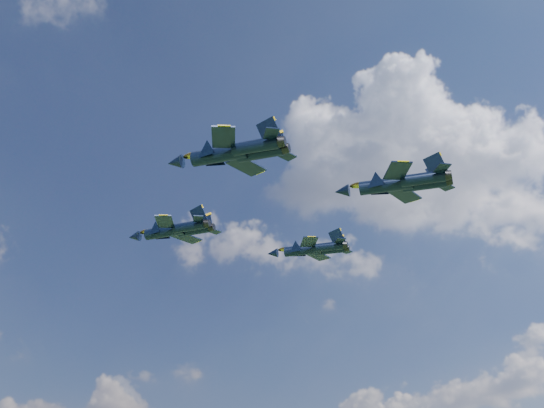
{
  "coord_description": "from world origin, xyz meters",
  "views": [
    {
      "loc": [
        -59.38,
        -71.06,
        18.84
      ],
      "look_at": [
        -4.3,
        0.14,
        61.24
      ],
      "focal_mm": 45.0,
      "sensor_mm": 36.0,
      "label": 1
    }
  ],
  "objects": [
    {
      "name": "jet_lead",
      "position": [
        -13.58,
        15.85,
        59.67
      ],
      "size": [
        11.22,
        14.92,
        3.65
      ],
      "rotation": [
        0.0,
        0.0,
        0.54
      ],
      "color": "black"
    },
    {
      "name": "jet_slot",
      "position": [
        5.81,
        -12.28,
        62.46
      ],
      "size": [
        13.57,
        16.69,
        4.18
      ],
      "rotation": [
        0.0,
        0.0,
        0.61
      ],
      "color": "black"
    },
    {
      "name": "jet_right",
      "position": [
        12.06,
        13.28,
        61.98
      ],
      "size": [
        11.98,
        14.43,
        3.64
      ],
      "rotation": [
        0.0,
        0.0,
        0.63
      ],
      "color": "black"
    },
    {
      "name": "jet_left",
      "position": [
        -20.45,
        -9.43,
        59.62
      ],
      "size": [
        12.53,
        15.92,
        3.95
      ],
      "rotation": [
        0.0,
        0.0,
        0.58
      ],
      "color": "black"
    }
  ]
}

